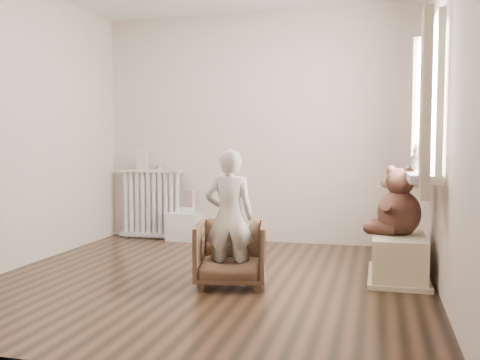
% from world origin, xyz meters
% --- Properties ---
extents(floor, '(3.60, 3.60, 0.01)m').
position_xyz_m(floor, '(0.00, 0.00, 0.00)').
color(floor, black).
rests_on(floor, ground).
extents(back_wall, '(3.60, 0.02, 2.60)m').
position_xyz_m(back_wall, '(0.00, 1.80, 1.30)').
color(back_wall, beige).
rests_on(back_wall, ground).
extents(front_wall, '(3.60, 0.02, 2.60)m').
position_xyz_m(front_wall, '(0.00, -1.80, 1.30)').
color(front_wall, beige).
rests_on(front_wall, ground).
extents(left_wall, '(0.02, 3.60, 2.60)m').
position_xyz_m(left_wall, '(-1.80, 0.00, 1.30)').
color(left_wall, beige).
rests_on(left_wall, ground).
extents(right_wall, '(0.02, 3.60, 2.60)m').
position_xyz_m(right_wall, '(1.80, 0.00, 1.30)').
color(right_wall, beige).
rests_on(right_wall, ground).
extents(window, '(0.03, 0.90, 1.10)m').
position_xyz_m(window, '(1.76, 0.30, 1.45)').
color(window, white).
rests_on(window, right_wall).
extents(window_sill, '(0.22, 1.10, 0.06)m').
position_xyz_m(window_sill, '(1.67, 0.30, 0.87)').
color(window_sill, silver).
rests_on(window_sill, right_wall).
extents(curtain_left, '(0.06, 0.26, 1.30)m').
position_xyz_m(curtain_left, '(1.65, -0.27, 1.39)').
color(curtain_left, '#B5A98B').
rests_on(curtain_left, right_wall).
extents(curtain_right, '(0.06, 0.26, 1.30)m').
position_xyz_m(curtain_right, '(1.65, 0.87, 1.39)').
color(curtain_right, '#B5A98B').
rests_on(curtain_right, right_wall).
extents(radiator, '(0.77, 0.15, 0.82)m').
position_xyz_m(radiator, '(-1.26, 1.68, 0.39)').
color(radiator, silver).
rests_on(radiator, floor).
extents(paper_doll, '(0.16, 0.01, 0.26)m').
position_xyz_m(paper_doll, '(-1.37, 1.68, 0.95)').
color(paper_doll, beige).
rests_on(paper_doll, radiator).
extents(tin_a, '(0.09, 0.09, 0.05)m').
position_xyz_m(tin_a, '(-1.15, 1.68, 0.84)').
color(tin_a, '#A59E8C').
rests_on(tin_a, radiator).
extents(toy_vanity, '(0.37, 0.27, 0.59)m').
position_xyz_m(toy_vanity, '(-0.83, 1.65, 0.28)').
color(toy_vanity, silver).
rests_on(toy_vanity, floor).
extents(armchair, '(0.64, 0.65, 0.51)m').
position_xyz_m(armchair, '(0.22, -0.11, 0.25)').
color(armchair, '#503625').
rests_on(armchair, floor).
extents(child, '(0.43, 0.32, 1.06)m').
position_xyz_m(child, '(0.22, -0.16, 0.55)').
color(child, silver).
rests_on(child, armchair).
extents(toy_bench, '(0.42, 0.79, 0.37)m').
position_xyz_m(toy_bench, '(1.52, 0.43, 0.20)').
color(toy_bench, beige).
rests_on(toy_bench, floor).
extents(teddy_bear, '(0.53, 0.45, 0.56)m').
position_xyz_m(teddy_bear, '(1.52, 0.43, 0.67)').
color(teddy_bear, '#361C15').
rests_on(teddy_bear, toy_bench).
extents(plush_cat, '(0.17, 0.27, 0.22)m').
position_xyz_m(plush_cat, '(1.66, 0.32, 1.00)').
color(plush_cat, slate).
rests_on(plush_cat, window_sill).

